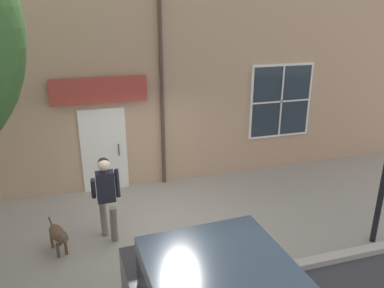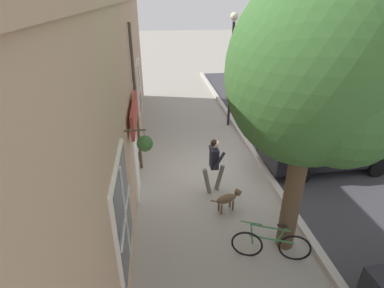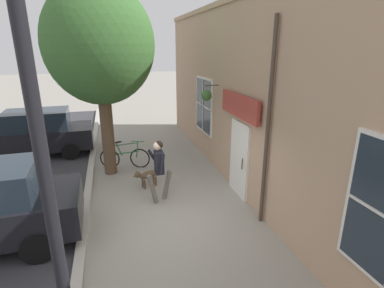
% 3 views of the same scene
% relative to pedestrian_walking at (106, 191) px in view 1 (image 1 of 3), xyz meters
% --- Properties ---
extents(ground_plane, '(90.00, 90.00, 0.00)m').
position_rel_pedestrian_walking_xyz_m(ground_plane, '(-0.07, 0.92, -1.04)').
color(ground_plane, gray).
extents(storefront_facade, '(0.95, 18.00, 5.33)m').
position_rel_pedestrian_walking_xyz_m(storefront_facade, '(-2.41, 0.90, 1.62)').
color(storefront_facade, tan).
rests_on(storefront_facade, ground_plane).
extents(pedestrian_walking, '(0.71, 0.55, 1.72)m').
position_rel_pedestrian_walking_xyz_m(pedestrian_walking, '(0.00, 0.00, 0.00)').
color(pedestrian_walking, '#6B665B').
rests_on(pedestrian_walking, ground_plane).
extents(dog_on_leash, '(0.98, 0.43, 0.60)m').
position_rel_pedestrian_walking_xyz_m(dog_on_leash, '(0.23, -0.93, -0.65)').
color(dog_on_leash, brown).
rests_on(dog_on_leash, ground_plane).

